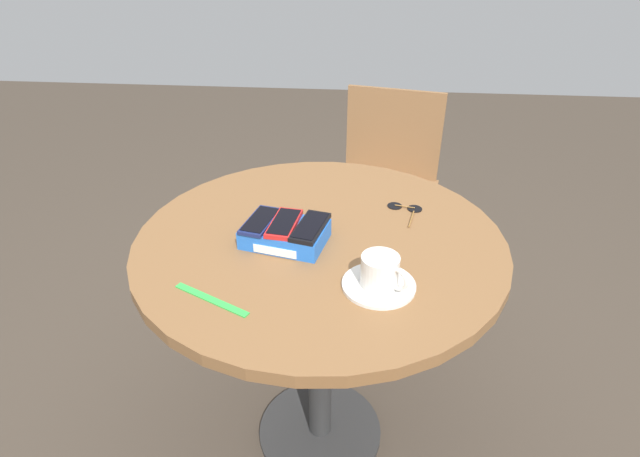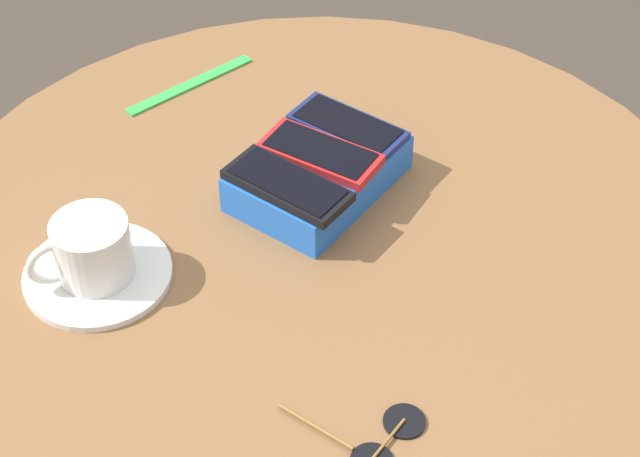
% 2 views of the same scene
% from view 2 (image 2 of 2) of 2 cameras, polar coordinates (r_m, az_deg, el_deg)
% --- Properties ---
extents(round_table, '(0.91, 0.91, 0.75)m').
position_cam_2_polar(round_table, '(1.25, -0.00, -4.87)').
color(round_table, '#2D2D2D').
rests_on(round_table, ground_plane).
extents(phone_box, '(0.22, 0.17, 0.05)m').
position_cam_2_polar(phone_box, '(1.21, -0.09, 2.97)').
color(phone_box, blue).
rests_on(phone_box, round_table).
extents(phone_navy, '(0.09, 0.14, 0.01)m').
position_cam_2_polar(phone_navy, '(1.23, 1.48, 5.47)').
color(phone_navy, navy).
rests_on(phone_navy, phone_box).
extents(phone_red, '(0.08, 0.14, 0.01)m').
position_cam_2_polar(phone_red, '(1.19, 0.01, 4.04)').
color(phone_red, red).
rests_on(phone_red, phone_box).
extents(phone_black, '(0.09, 0.15, 0.01)m').
position_cam_2_polar(phone_black, '(1.15, -1.76, 2.33)').
color(phone_black, black).
rests_on(phone_black, phone_box).
extents(saucer, '(0.16, 0.16, 0.01)m').
position_cam_2_polar(saucer, '(1.14, -11.76, -2.41)').
color(saucer, silver).
rests_on(saucer, round_table).
extents(coffee_cup, '(0.10, 0.09, 0.07)m').
position_cam_2_polar(coffee_cup, '(1.12, -12.15, -1.06)').
color(coffee_cup, silver).
rests_on(coffee_cup, saucer).
extents(lanyard_strap, '(0.17, 0.10, 0.00)m').
position_cam_2_polar(lanyard_strap, '(1.39, -6.93, 7.63)').
color(lanyard_strap, green).
rests_on(lanyard_strap, round_table).
extents(sunglasses, '(0.09, 0.13, 0.01)m').
position_cam_2_polar(sunglasses, '(0.99, 3.20, -11.16)').
color(sunglasses, black).
rests_on(sunglasses, round_table).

